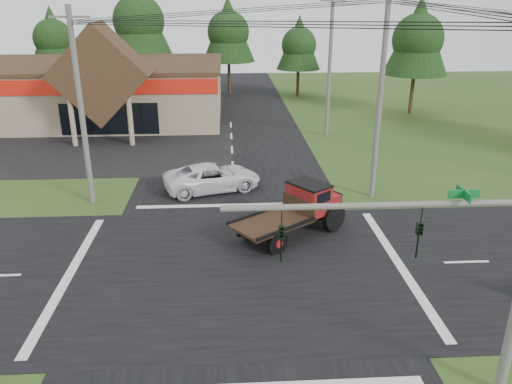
{
  "coord_description": "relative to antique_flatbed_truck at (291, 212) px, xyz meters",
  "views": [
    {
      "loc": [
        -0.27,
        -18.6,
        10.73
      ],
      "look_at": [
        0.99,
        3.36,
        2.2
      ],
      "focal_mm": 35.0,
      "sensor_mm": 36.0,
      "label": 1
    }
  ],
  "objects": [
    {
      "name": "ground",
      "position": [
        -2.64,
        -3.09,
        -1.24
      ],
      "size": [
        120.0,
        120.0,
        0.0
      ],
      "primitive_type": "plane",
      "color": "#2A4C1B",
      "rests_on": "ground"
    },
    {
      "name": "road_ns",
      "position": [
        -2.64,
        -3.09,
        -1.23
      ],
      "size": [
        12.0,
        120.0,
        0.02
      ],
      "primitive_type": "cube",
      "color": "black",
      "rests_on": "ground"
    },
    {
      "name": "road_ew",
      "position": [
        -2.64,
        -3.09,
        -1.23
      ],
      "size": [
        120.0,
        12.0,
        0.02
      ],
      "primitive_type": "cube",
      "color": "black",
      "rests_on": "ground"
    },
    {
      "name": "parking_apron",
      "position": [
        -16.64,
        15.91,
        -1.22
      ],
      "size": [
        28.0,
        14.0,
        0.02
      ],
      "primitive_type": "cube",
      "color": "black",
      "rests_on": "ground"
    },
    {
      "name": "cvs_building",
      "position": [
        -18.34,
        26.48,
        1.54
      ],
      "size": [
        30.4,
        18.2,
        9.19
      ],
      "color": "tan",
      "rests_on": "ground"
    },
    {
      "name": "traffic_signal_mast",
      "position": [
        3.18,
        -10.59,
        3.19
      ],
      "size": [
        8.12,
        0.24,
        7.0
      ],
      "color": "#595651",
      "rests_on": "ground"
    },
    {
      "name": "utility_pole_nw",
      "position": [
        -10.64,
        4.91,
        4.15
      ],
      "size": [
        2.0,
        0.3,
        10.5
      ],
      "color": "#595651",
      "rests_on": "ground"
    },
    {
      "name": "utility_pole_ne",
      "position": [
        5.36,
        4.91,
        4.65
      ],
      "size": [
        2.0,
        0.3,
        11.5
      ],
      "color": "#595651",
      "rests_on": "ground"
    },
    {
      "name": "utility_pole_n",
      "position": [
        5.36,
        18.91,
        4.5
      ],
      "size": [
        2.0,
        0.3,
        11.2
      ],
      "color": "#595651",
      "rests_on": "ground"
    },
    {
      "name": "tree_row_b",
      "position": [
        -22.64,
        38.91,
        5.47
      ],
      "size": [
        5.6,
        5.6,
        10.1
      ],
      "color": "#332316",
      "rests_on": "ground"
    },
    {
      "name": "tree_row_c",
      "position": [
        -12.64,
        37.91,
        7.48
      ],
      "size": [
        7.28,
        7.28,
        13.13
      ],
      "color": "#332316",
      "rests_on": "ground"
    },
    {
      "name": "tree_row_d",
      "position": [
        -2.64,
        38.91,
        6.14
      ],
      "size": [
        6.16,
        6.16,
        11.11
      ],
      "color": "#332316",
      "rests_on": "ground"
    },
    {
      "name": "tree_row_e",
      "position": [
        5.36,
        36.91,
        4.79
      ],
      "size": [
        5.04,
        5.04,
        9.09
      ],
      "color": "#332316",
      "rests_on": "ground"
    },
    {
      "name": "tree_side_ne",
      "position": [
        15.36,
        26.91,
        6.14
      ],
      "size": [
        6.16,
        6.16,
        11.11
      ],
      "color": "#332316",
      "rests_on": "ground"
    },
    {
      "name": "antique_flatbed_truck",
      "position": [
        0.0,
        0.0,
        0.0
      ],
      "size": [
        6.11,
        5.33,
        2.48
      ],
      "primitive_type": null,
      "rotation": [
        0.0,
        0.0,
        -0.94
      ],
      "color": "#620E12",
      "rests_on": "ground"
    },
    {
      "name": "white_pickup",
      "position": [
        -3.9,
        6.46,
        -0.44
      ],
      "size": [
        6.24,
        4.18,
        1.59
      ],
      "primitive_type": "imported",
      "rotation": [
        0.0,
        0.0,
        1.87
      ],
      "color": "white",
      "rests_on": "ground"
    }
  ]
}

